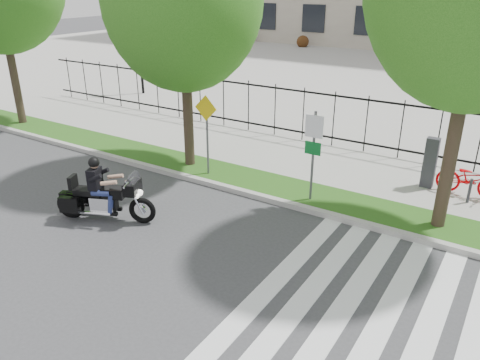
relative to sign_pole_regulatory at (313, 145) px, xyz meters
The scene contains 11 objects.
ground 5.06m from the sign_pole_regulatory, 105.30° to the right, with size 120.00×120.00×0.00m, color #39393B.
curb 2.14m from the sign_pole_regulatory, 159.08° to the right, with size 60.00×0.20×0.15m, color #A19F97.
grass_verge 2.12m from the sign_pole_regulatory, 163.50° to the left, with size 60.00×1.50×0.15m, color #1B4912.
sidewalk 3.55m from the sign_pole_regulatory, 113.57° to the left, with size 60.00×3.50×0.15m, color #A6A49B.
plaza 20.53m from the sign_pole_regulatory, 93.51° to the left, with size 80.00×34.00×0.10m, color #A6A49B.
crosswalk_stripes 6.06m from the sign_pole_regulatory, 52.04° to the right, with size 5.70×8.00×0.01m, color silver, non-canonical shape.
iron_fence 4.82m from the sign_pole_regulatory, 105.17° to the left, with size 30.00×0.06×2.00m, color black, non-canonical shape.
lamp_post_left 15.26m from the sign_pole_regulatory, 150.75° to the left, with size 1.06×0.70×4.25m.
sign_pole_regulatory is the anchor object (origin of this frame).
sign_pole_warning 3.50m from the sign_pole_regulatory, behind, with size 0.78×0.09×2.49m.
motorcycle_rider 5.61m from the sign_pole_regulatory, 137.77° to the right, with size 2.54×1.41×2.08m.
Camera 1 is at (5.92, -6.37, 5.78)m, focal length 35.00 mm.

